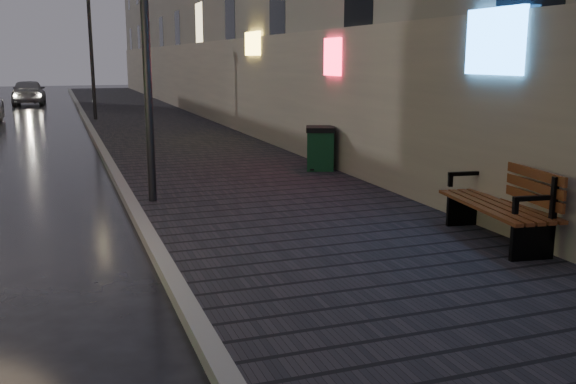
% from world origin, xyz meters
% --- Properties ---
extents(sidewalk, '(4.60, 58.00, 0.15)m').
position_xyz_m(sidewalk, '(3.90, 21.00, 0.07)').
color(sidewalk, black).
rests_on(sidewalk, ground).
extents(curb, '(0.20, 58.00, 0.15)m').
position_xyz_m(curb, '(1.50, 21.00, 0.07)').
color(curb, slate).
rests_on(curb, ground).
extents(lamp_near, '(0.36, 0.36, 5.28)m').
position_xyz_m(lamp_near, '(1.85, 6.00, 3.49)').
color(lamp_near, black).
rests_on(lamp_near, sidewalk).
extents(lamp_far, '(0.36, 0.36, 5.28)m').
position_xyz_m(lamp_far, '(1.85, 22.00, 3.49)').
color(lamp_far, black).
rests_on(lamp_far, sidewalk).
extents(bench, '(0.97, 2.13, 1.05)m').
position_xyz_m(bench, '(5.93, 1.90, 0.68)').
color(bench, black).
rests_on(bench, sidewalk).
extents(trash_bin, '(0.81, 0.81, 0.95)m').
position_xyz_m(trash_bin, '(5.80, 7.93, 0.63)').
color(trash_bin, black).
rests_on(trash_bin, sidewalk).
extents(car_far, '(1.80, 4.20, 1.41)m').
position_xyz_m(car_far, '(-1.00, 34.12, 0.71)').
color(car_far, '#919298').
rests_on(car_far, ground).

